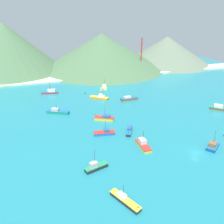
{
  "coord_description": "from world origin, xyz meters",
  "views": [
    {
      "loc": [
        -47.97,
        -54.61,
        43.17
      ],
      "look_at": [
        -17.46,
        37.6,
        2.31
      ],
      "focal_mm": 37.0,
      "sensor_mm": 36.0,
      "label": 1
    }
  ],
  "objects_px": {
    "fishing_boat_2": "(129,99)",
    "fishing_boat_9": "(213,146)",
    "fishing_boat_0": "(143,144)",
    "fishing_boat_11": "(96,167)",
    "fishing_boat_4": "(50,92)",
    "radio_tower": "(141,55)",
    "fishing_boat_1": "(105,118)",
    "buoy_0": "(85,93)",
    "fishing_boat_5": "(220,108)",
    "fishing_boat_3": "(99,98)",
    "fishing_boat_12": "(129,130)",
    "fishing_boat_13": "(105,132)",
    "fishing_boat_14": "(101,91)",
    "fishing_boat_8": "(125,200)",
    "fishing_boat_6": "(104,87)",
    "fishing_boat_10": "(58,112)"
  },
  "relations": [
    {
      "from": "fishing_boat_2",
      "to": "buoy_0",
      "type": "bearing_deg",
      "value": 136.65
    },
    {
      "from": "fishing_boat_2",
      "to": "fishing_boat_5",
      "type": "xyz_separation_m",
      "value": [
        37.2,
        -27.37,
        0.09
      ]
    },
    {
      "from": "fishing_boat_5",
      "to": "fishing_boat_13",
      "type": "relative_size",
      "value": 1.03
    },
    {
      "from": "radio_tower",
      "to": "fishing_boat_3",
      "type": "bearing_deg",
      "value": -133.91
    },
    {
      "from": "fishing_boat_5",
      "to": "fishing_boat_8",
      "type": "bearing_deg",
      "value": -147.74
    },
    {
      "from": "fishing_boat_2",
      "to": "fishing_boat_13",
      "type": "xyz_separation_m",
      "value": [
        -23.93,
        -33.59,
        -0.12
      ]
    },
    {
      "from": "fishing_boat_1",
      "to": "fishing_boat_5",
      "type": "xyz_separation_m",
      "value": [
        57.37,
        -6.62,
        0.04
      ]
    },
    {
      "from": "fishing_boat_8",
      "to": "fishing_boat_11",
      "type": "relative_size",
      "value": 1.22
    },
    {
      "from": "fishing_boat_5",
      "to": "fishing_boat_14",
      "type": "relative_size",
      "value": 1.25
    },
    {
      "from": "fishing_boat_3",
      "to": "fishing_boat_13",
      "type": "xyz_separation_m",
      "value": [
        -9.12,
        -40.77,
        0.02
      ]
    },
    {
      "from": "fishing_boat_6",
      "to": "fishing_boat_12",
      "type": "height_order",
      "value": "fishing_boat_6"
    },
    {
      "from": "fishing_boat_3",
      "to": "fishing_boat_10",
      "type": "bearing_deg",
      "value": -150.45
    },
    {
      "from": "fishing_boat_0",
      "to": "fishing_boat_5",
      "type": "bearing_deg",
      "value": 20.95
    },
    {
      "from": "fishing_boat_6",
      "to": "fishing_boat_12",
      "type": "distance_m",
      "value": 61.39
    },
    {
      "from": "fishing_boat_2",
      "to": "buoy_0",
      "type": "xyz_separation_m",
      "value": [
        -20.29,
        19.15,
        -0.75
      ]
    },
    {
      "from": "fishing_boat_0",
      "to": "fishing_boat_8",
      "type": "xyz_separation_m",
      "value": [
        -15.72,
        -22.58,
        -0.24
      ]
    },
    {
      "from": "fishing_boat_10",
      "to": "fishing_boat_0",
      "type": "bearing_deg",
      "value": -57.54
    },
    {
      "from": "fishing_boat_10",
      "to": "fishing_boat_13",
      "type": "bearing_deg",
      "value": -60.29
    },
    {
      "from": "fishing_boat_1",
      "to": "fishing_boat_13",
      "type": "distance_m",
      "value": 13.38
    },
    {
      "from": "fishing_boat_9",
      "to": "fishing_boat_12",
      "type": "distance_m",
      "value": 30.85
    },
    {
      "from": "fishing_boat_3",
      "to": "radio_tower",
      "type": "xyz_separation_m",
      "value": [
        48.21,
        50.07,
        13.29
      ]
    },
    {
      "from": "fishing_boat_3",
      "to": "buoy_0",
      "type": "xyz_separation_m",
      "value": [
        -5.49,
        11.98,
        -0.62
      ]
    },
    {
      "from": "fishing_boat_2",
      "to": "fishing_boat_12",
      "type": "distance_m",
      "value": 37.97
    },
    {
      "from": "fishing_boat_5",
      "to": "fishing_boat_14",
      "type": "xyz_separation_m",
      "value": [
        -48.05,
        44.5,
        -0.04
      ]
    },
    {
      "from": "fishing_boat_4",
      "to": "fishing_boat_5",
      "type": "height_order",
      "value": "fishing_boat_4"
    },
    {
      "from": "fishing_boat_0",
      "to": "fishing_boat_11",
      "type": "bearing_deg",
      "value": -159.0
    },
    {
      "from": "fishing_boat_0",
      "to": "fishing_boat_12",
      "type": "bearing_deg",
      "value": 92.38
    },
    {
      "from": "fishing_boat_8",
      "to": "fishing_boat_0",
      "type": "bearing_deg",
      "value": 55.15
    },
    {
      "from": "fishing_boat_1",
      "to": "buoy_0",
      "type": "distance_m",
      "value": 39.91
    },
    {
      "from": "fishing_boat_14",
      "to": "fishing_boat_5",
      "type": "bearing_deg",
      "value": -42.8
    },
    {
      "from": "fishing_boat_0",
      "to": "fishing_boat_4",
      "type": "height_order",
      "value": "fishing_boat_4"
    },
    {
      "from": "fishing_boat_4",
      "to": "fishing_boat_0",
      "type": "bearing_deg",
      "value": -69.91
    },
    {
      "from": "fishing_boat_11",
      "to": "buoy_0",
      "type": "xyz_separation_m",
      "value": [
        12.64,
        73.39,
        -0.81
      ]
    },
    {
      "from": "fishing_boat_13",
      "to": "buoy_0",
      "type": "xyz_separation_m",
      "value": [
        3.63,
        52.75,
        -0.63
      ]
    },
    {
      "from": "fishing_boat_1",
      "to": "fishing_boat_11",
      "type": "relative_size",
      "value": 1.16
    },
    {
      "from": "fishing_boat_0",
      "to": "fishing_boat_3",
      "type": "bearing_deg",
      "value": 91.15
    },
    {
      "from": "fishing_boat_3",
      "to": "fishing_boat_14",
      "type": "xyz_separation_m",
      "value": [
        3.96,
        9.96,
        0.19
      ]
    },
    {
      "from": "fishing_boat_6",
      "to": "fishing_boat_10",
      "type": "bearing_deg",
      "value": -135.35
    },
    {
      "from": "fishing_boat_9",
      "to": "fishing_boat_2",
      "type": "bearing_deg",
      "value": 99.23
    },
    {
      "from": "fishing_boat_14",
      "to": "fishing_boat_3",
      "type": "bearing_deg",
      "value": -111.66
    },
    {
      "from": "fishing_boat_11",
      "to": "fishing_boat_10",
      "type": "bearing_deg",
      "value": 97.59
    },
    {
      "from": "fishing_boat_2",
      "to": "fishing_boat_9",
      "type": "xyz_separation_m",
      "value": [
        9.03,
        -55.51,
        0.09
      ]
    },
    {
      "from": "fishing_boat_3",
      "to": "fishing_boat_12",
      "type": "distance_m",
      "value": 42.39
    },
    {
      "from": "fishing_boat_13",
      "to": "fishing_boat_0",
      "type": "bearing_deg",
      "value": -52.43
    },
    {
      "from": "fishing_boat_6",
      "to": "fishing_boat_9",
      "type": "distance_m",
      "value": 82.67
    },
    {
      "from": "fishing_boat_1",
      "to": "fishing_boat_2",
      "type": "distance_m",
      "value": 28.94
    },
    {
      "from": "fishing_boat_0",
      "to": "fishing_boat_4",
      "type": "distance_m",
      "value": 77.01
    },
    {
      "from": "fishing_boat_11",
      "to": "fishing_boat_12",
      "type": "distance_m",
      "value": 26.7
    },
    {
      "from": "fishing_boat_1",
      "to": "fishing_boat_14",
      "type": "xyz_separation_m",
      "value": [
        9.32,
        37.89,
        0.0
      ]
    },
    {
      "from": "fishing_boat_4",
      "to": "radio_tower",
      "type": "relative_size",
      "value": 0.36
    }
  ]
}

